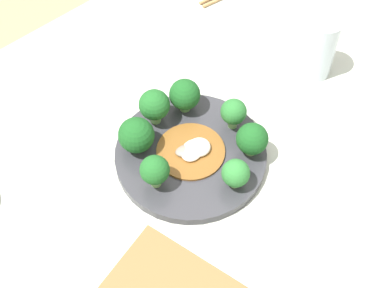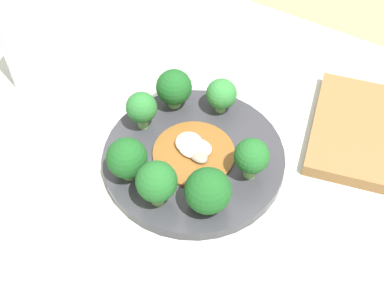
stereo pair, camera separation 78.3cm
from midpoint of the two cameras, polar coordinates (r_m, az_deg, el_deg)
table at (r=1.07m, az=11.56°, el=-23.70°), size 1.17×0.81×0.74m
plate at (r=0.72m, az=18.89°, el=-18.70°), size 0.25×0.25×0.02m
broccoli_north at (r=0.69m, az=26.59°, el=-21.98°), size 0.04×0.04×0.06m
broccoli_southeast at (r=0.66m, az=12.08°, el=-17.73°), size 0.06×0.06×0.07m
broccoli_southwest at (r=0.70m, az=17.49°, el=-10.68°), size 0.05×0.05×0.06m
broccoli_south at (r=0.68m, az=14.04°, el=-12.58°), size 0.05×0.05×0.07m
broccoli_northwest at (r=0.71m, az=27.51°, el=-16.76°), size 0.05×0.05×0.06m
broccoli_west at (r=0.72m, az=24.39°, el=-12.98°), size 0.04×0.04×0.06m
broccoli_east at (r=0.64m, az=16.03°, el=-23.24°), size 0.05×0.05×0.06m
stirfry_center at (r=0.70m, az=19.37°, el=-18.48°), size 0.11×0.11×0.02m
drinking_glass at (r=0.84m, az=32.15°, el=-2.68°), size 0.06×0.06×0.12m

